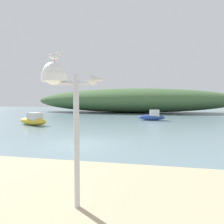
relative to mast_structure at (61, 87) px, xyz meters
name	(u,v)px	position (x,y,z in m)	size (l,w,h in m)	color
ground_plane	(78,144)	(-2.18, 6.57, -2.75)	(120.00, 120.00, 0.00)	gray
distant_hill	(132,100)	(-2.04, 37.53, -0.26)	(41.68, 12.21, 4.99)	#476B3D
mast_structure	(61,87)	(0.00, 0.00, 0.00)	(1.36, 0.53, 3.09)	silver
seagull_on_radar	(55,56)	(-0.14, 0.01, 0.66)	(0.26, 0.24, 0.21)	orange
motorboat_centre_water	(152,116)	(2.09, 21.29, -2.26)	(3.32, 1.24, 1.31)	#2D4C9E
motorboat_near_shore	(33,120)	(-9.82, 14.06, -2.26)	(4.13, 2.70, 1.27)	gold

